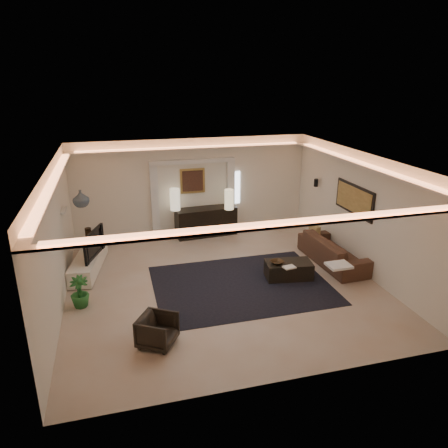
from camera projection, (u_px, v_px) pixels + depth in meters
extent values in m
plane|color=#C3B3A2|center=(222.00, 283.00, 9.89)|extent=(7.00, 7.00, 0.00)
plane|color=white|center=(222.00, 161.00, 8.92)|extent=(7.00, 7.00, 0.00)
plane|color=white|center=(192.00, 187.00, 12.59)|extent=(7.00, 0.00, 7.00)
plane|color=white|center=(283.00, 302.00, 6.22)|extent=(7.00, 0.00, 7.00)
plane|color=white|center=(56.00, 240.00, 8.55)|extent=(0.00, 7.00, 7.00)
plane|color=white|center=(361.00, 213.00, 10.26)|extent=(0.00, 7.00, 7.00)
cube|color=silver|center=(222.00, 174.00, 9.02)|extent=(7.00, 7.00, 0.04)
cube|color=white|center=(236.00, 188.00, 12.94)|extent=(0.25, 0.03, 1.00)
cube|color=black|center=(241.00, 285.00, 9.80)|extent=(4.00, 3.00, 0.01)
cube|color=silver|center=(155.00, 202.00, 12.34)|extent=(0.22, 0.20, 2.20)
cube|color=silver|center=(230.00, 197.00, 12.90)|extent=(0.22, 0.20, 2.20)
cube|color=silver|center=(192.00, 161.00, 12.24)|extent=(2.52, 0.20, 0.12)
cube|color=tan|center=(193.00, 181.00, 12.50)|extent=(0.74, 0.04, 0.74)
cube|color=#4C2D1E|center=(193.00, 181.00, 12.48)|extent=(0.62, 0.02, 0.62)
cube|color=black|center=(354.00, 199.00, 10.44)|extent=(0.04, 1.64, 0.74)
cube|color=tan|center=(353.00, 200.00, 10.44)|extent=(0.02, 1.50, 0.62)
cylinder|color=black|center=(316.00, 183.00, 12.16)|extent=(0.12, 0.12, 0.22)
cube|color=silver|center=(64.00, 210.00, 9.78)|extent=(0.10, 0.55, 0.04)
cube|color=black|center=(206.00, 222.00, 12.76)|extent=(1.86, 0.73, 0.91)
cylinder|color=beige|center=(175.00, 202.00, 12.35)|extent=(0.29, 0.29, 0.65)
cylinder|color=beige|center=(229.00, 202.00, 12.43)|extent=(0.30, 0.30, 0.60)
cube|color=white|center=(89.00, 262.00, 10.49)|extent=(0.91, 2.22, 0.41)
imported|color=black|center=(89.00, 243.00, 10.18)|extent=(1.14, 0.54, 0.67)
cylinder|color=black|center=(89.00, 236.00, 11.00)|extent=(0.20, 0.20, 0.44)
imported|color=#4A6672|center=(81.00, 199.00, 9.91)|extent=(0.49, 0.49, 0.40)
imported|color=#266828|center=(79.00, 292.00, 8.78)|extent=(0.41, 0.41, 0.68)
imported|color=#452C1F|center=(333.00, 251.00, 10.86)|extent=(2.31, 0.99, 0.66)
cube|color=white|center=(339.00, 265.00, 9.52)|extent=(0.53, 0.44, 0.06)
cube|color=olive|center=(314.00, 232.00, 11.53)|extent=(0.15, 0.42, 0.42)
cube|color=#2D201C|center=(289.00, 270.00, 10.09)|extent=(1.16, 0.74, 0.40)
imported|color=#312212|center=(277.00, 262.00, 9.92)|extent=(0.38, 0.38, 0.08)
cube|color=silver|center=(289.00, 267.00, 9.72)|extent=(0.31, 0.24, 0.03)
imported|color=black|center=(158.00, 331.00, 7.54)|extent=(0.86, 0.86, 0.58)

